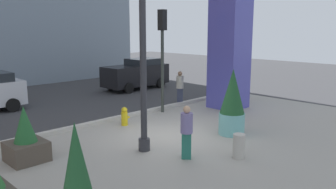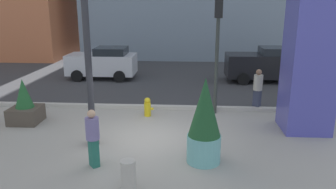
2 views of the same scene
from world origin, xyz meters
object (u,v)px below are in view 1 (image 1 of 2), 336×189
object	(u,v)px
lamp_post	(143,50)
traffic_light_far_side	(162,44)
potted_plant_near_left	(232,103)
pedestrian_on_sidewalk	(180,86)
potted_plant_near_right	(26,140)
art_pillar_blue	(230,45)
fire_hydrant	(125,116)
concrete_bollard	(239,146)
pedestrian_by_curb	(187,130)
car_curb_west	(137,74)

from	to	relation	value
lamp_post	traffic_light_far_side	world-z (taller)	lamp_post
potted_plant_near_left	pedestrian_on_sidewalk	size ratio (longest dim) A/B	1.42
potted_plant_near_left	potted_plant_near_right	world-z (taller)	potted_plant_near_left
art_pillar_blue	fire_hydrant	distance (m)	6.24
potted_plant_near_left	potted_plant_near_right	size ratio (longest dim) A/B	1.46
lamp_post	art_pillar_blue	distance (m)	7.13
art_pillar_blue	concrete_bollard	bearing A→B (deg)	-141.94
potted_plant_near_right	pedestrian_on_sidewalk	bearing A→B (deg)	13.27
traffic_light_far_side	pedestrian_by_curb	size ratio (longest dim) A/B	2.86
lamp_post	potted_plant_near_left	xyz separation A→B (m)	(3.38, -0.95, -1.99)
pedestrian_by_curb	traffic_light_far_side	bearing A→B (deg)	52.78
fire_hydrant	traffic_light_far_side	xyz separation A→B (m)	(2.62, 0.54, 2.75)
potted_plant_near_left	pedestrian_on_sidewalk	xyz separation A→B (m)	(2.34, 4.76, -0.23)
lamp_post	pedestrian_on_sidewalk	distance (m)	7.22
lamp_post	car_curb_west	world-z (taller)	lamp_post
potted_plant_near_right	pedestrian_on_sidewalk	world-z (taller)	pedestrian_on_sidewalk
lamp_post	pedestrian_on_sidewalk	xyz separation A→B (m)	(5.72, 3.81, -2.22)
lamp_post	pedestrian_by_curb	distance (m)	2.70
traffic_light_far_side	fire_hydrant	bearing A→B (deg)	-168.36
lamp_post	art_pillar_blue	world-z (taller)	lamp_post
art_pillar_blue	traffic_light_far_side	xyz separation A→B (m)	(-2.93, 1.57, 0.09)
pedestrian_on_sidewalk	concrete_bollard	bearing A→B (deg)	-123.55
car_curb_west	concrete_bollard	bearing A→B (deg)	-116.28
art_pillar_blue	pedestrian_on_sidewalk	world-z (taller)	art_pillar_blue
art_pillar_blue	potted_plant_near_left	xyz separation A→B (m)	(-3.54, -2.67, -1.86)
art_pillar_blue	fire_hydrant	bearing A→B (deg)	169.54
lamp_post	potted_plant_near_left	bearing A→B (deg)	-15.76
lamp_post	pedestrian_by_curb	size ratio (longest dim) A/B	4.02
lamp_post	pedestrian_on_sidewalk	world-z (taller)	lamp_post
lamp_post	fire_hydrant	world-z (taller)	lamp_post
potted_plant_near_right	traffic_light_far_side	xyz separation A→B (m)	(6.99, 1.53, 2.49)
art_pillar_blue	concrete_bollard	world-z (taller)	art_pillar_blue
pedestrian_by_curb	pedestrian_on_sidewalk	world-z (taller)	pedestrian_on_sidewalk
concrete_bollard	car_curb_west	xyz separation A→B (m)	(5.64, 11.43, 0.58)
concrete_bollard	car_curb_west	bearing A→B (deg)	63.72
pedestrian_by_curb	concrete_bollard	bearing A→B (deg)	-43.82
traffic_light_far_side	pedestrian_by_curb	xyz separation A→B (m)	(-3.56, -4.69, -2.23)
fire_hydrant	concrete_bollard	size ratio (longest dim) A/B	1.00
potted_plant_near_left	potted_plant_near_right	bearing A→B (deg)	157.05
car_curb_west	pedestrian_by_curb	xyz separation A→B (m)	(-6.77, -10.35, -0.06)
fire_hydrant	pedestrian_on_sidewalk	bearing A→B (deg)	13.72
potted_plant_near_left	pedestrian_by_curb	world-z (taller)	potted_plant_near_left
lamp_post	car_curb_west	bearing A→B (deg)	51.17
potted_plant_near_left	fire_hydrant	bearing A→B (deg)	118.63
lamp_post	potted_plant_near_right	size ratio (longest dim) A/B	3.93
car_curb_west	pedestrian_on_sidewalk	bearing A→B (deg)	-105.98
potted_plant_near_right	fire_hydrant	bearing A→B (deg)	12.82
potted_plant_near_left	pedestrian_on_sidewalk	world-z (taller)	potted_plant_near_left
pedestrian_on_sidewalk	potted_plant_near_left	bearing A→B (deg)	-116.20
concrete_bollard	potted_plant_near_left	bearing A→B (deg)	39.94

